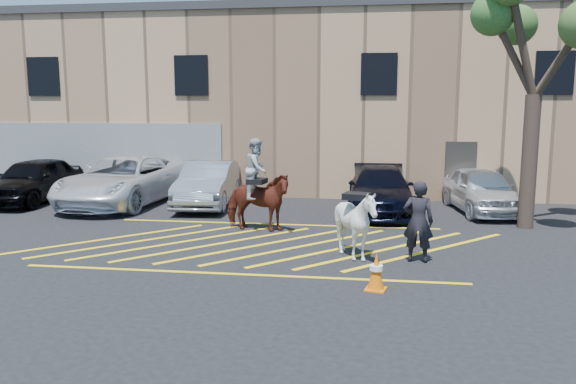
# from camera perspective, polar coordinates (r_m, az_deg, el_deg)

# --- Properties ---
(ground) EXTENTS (90.00, 90.00, 0.00)m
(ground) POSITION_cam_1_polar(r_m,az_deg,el_deg) (14.58, -2.60, -5.12)
(ground) COLOR black
(ground) RESTS_ON ground
(car_black_suv) EXTENTS (1.92, 4.75, 1.62)m
(car_black_suv) POSITION_cam_1_polar(r_m,az_deg,el_deg) (22.36, -24.40, 1.12)
(car_black_suv) COLOR black
(car_black_suv) RESTS_ON ground
(car_white_pickup) EXTENTS (3.30, 6.33, 1.70)m
(car_white_pickup) POSITION_cam_1_polar(r_m,az_deg,el_deg) (20.72, -16.33, 1.12)
(car_white_pickup) COLOR silver
(car_white_pickup) RESTS_ON ground
(car_silver_sedan) EXTENTS (1.97, 4.79, 1.54)m
(car_silver_sedan) POSITION_cam_1_polar(r_m,az_deg,el_deg) (19.81, -8.09, 0.81)
(car_silver_sedan) COLOR #91969E
(car_silver_sedan) RESTS_ON ground
(car_blue_suv) EXTENTS (2.15, 5.13, 1.48)m
(car_blue_suv) POSITION_cam_1_polar(r_m,az_deg,el_deg) (18.75, 9.34, 0.23)
(car_blue_suv) COLOR black
(car_blue_suv) RESTS_ON ground
(car_white_suv) EXTENTS (2.29, 4.53, 1.48)m
(car_white_suv) POSITION_cam_1_polar(r_m,az_deg,el_deg) (19.56, 19.06, 0.21)
(car_white_suv) COLOR silver
(car_white_suv) RESTS_ON ground
(handler) EXTENTS (0.72, 0.51, 1.86)m
(handler) POSITION_cam_1_polar(r_m,az_deg,el_deg) (12.93, 13.09, -2.94)
(handler) COLOR black
(handler) RESTS_ON ground
(warehouse) EXTENTS (32.42, 10.20, 7.30)m
(warehouse) POSITION_cam_1_polar(r_m,az_deg,el_deg) (26.02, 2.21, 9.17)
(warehouse) COLOR tan
(warehouse) RESTS_ON ground
(hatching_zone) EXTENTS (12.60, 5.12, 0.01)m
(hatching_zone) POSITION_cam_1_polar(r_m,az_deg,el_deg) (14.29, -2.82, -5.39)
(hatching_zone) COLOR yellow
(hatching_zone) RESTS_ON ground
(mounted_bay) EXTENTS (2.09, 1.20, 2.61)m
(mounted_bay) POSITION_cam_1_polar(r_m,az_deg,el_deg) (15.68, -3.16, -0.19)
(mounted_bay) COLOR #5F2016
(mounted_bay) RESTS_ON ground
(saddled_white) EXTENTS (1.67, 1.79, 1.65)m
(saddled_white) POSITION_cam_1_polar(r_m,az_deg,el_deg) (12.94, 6.91, -3.20)
(saddled_white) COLOR white
(saddled_white) RESTS_ON ground
(traffic_cone) EXTENTS (0.46, 0.46, 0.73)m
(traffic_cone) POSITION_cam_1_polar(r_m,az_deg,el_deg) (10.97, 8.95, -7.98)
(traffic_cone) COLOR orange
(traffic_cone) RESTS_ON ground
(tree) EXTENTS (3.99, 4.37, 7.31)m
(tree) POSITION_cam_1_polar(r_m,az_deg,el_deg) (17.42, 24.06, 15.29)
(tree) COLOR #48362C
(tree) RESTS_ON ground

